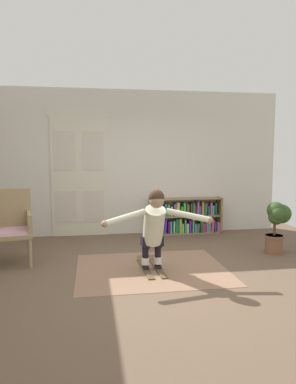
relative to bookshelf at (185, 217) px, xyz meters
name	(u,v)px	position (x,y,z in m)	size (l,w,h in m)	color
ground_plane	(159,274)	(-1.01, -2.39, -0.33)	(7.20, 7.20, 0.00)	brown
back_wall	(135,163)	(-1.01, 0.21, 1.12)	(6.00, 0.10, 2.90)	beige
double_door	(79,174)	(-2.12, 0.15, 0.90)	(1.22, 0.05, 2.45)	beige
rug	(152,269)	(-1.06, -2.16, -0.33)	(2.10, 1.74, 0.01)	#89674F
bookshelf	(185,217)	(0.00, 0.00, 0.00)	(1.49, 0.30, 0.73)	olive
wicker_chair	(10,225)	(-3.09, -1.52, 0.25)	(0.70, 0.70, 1.10)	#97815A
potted_plant	(277,221)	(1.09, -1.70, 0.22)	(0.41, 0.39, 0.86)	brown
skis_pair	(151,267)	(-1.07, -2.13, -0.31)	(0.30, 0.92, 0.07)	brown
person_skier	(154,224)	(-1.06, -2.33, 0.35)	(1.47, 0.62, 1.09)	white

